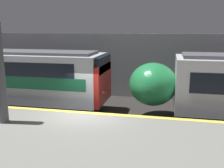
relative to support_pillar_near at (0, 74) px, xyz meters
The scene contains 4 objects.
ground_plane 4.45m from the support_pillar_near, 34.89° to the left, with size 120.00×120.00×0.00m, color #282623.
platform 3.72m from the support_pillar_near, 13.15° to the right, with size 40.00×5.11×1.03m.
station_rear_barrier 9.16m from the support_pillar_near, 72.50° to the left, with size 50.00×0.15×4.28m.
support_pillar_near is the anchor object (origin of this frame).
Camera 1 is at (3.49, -10.57, 4.67)m, focal length 42.00 mm.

